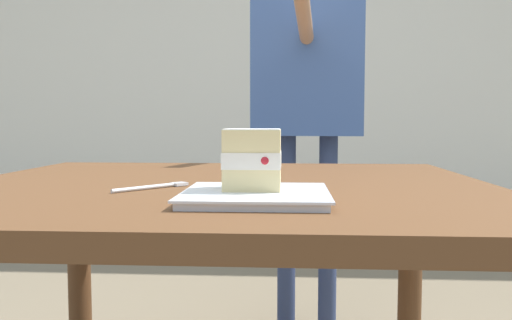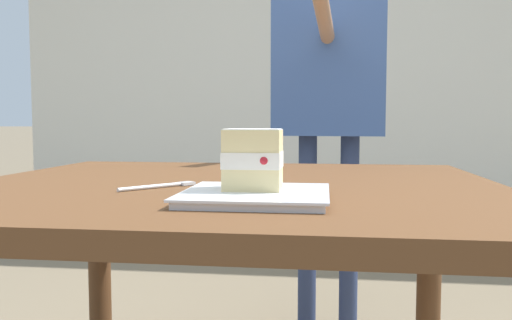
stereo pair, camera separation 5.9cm
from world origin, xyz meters
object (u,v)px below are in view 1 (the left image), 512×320
Objects in this scene: cake_slice at (253,159)px; dessert_fork at (156,186)px; dessert_plate at (256,195)px; diner_person at (308,70)px; patio_table at (222,226)px.

dessert_fork is at bearing -32.00° from cake_slice.
dessert_plate reaches higher than dessert_fork.
dessert_fork is (0.21, -0.14, -0.00)m from dessert_plate.
cake_slice is 0.24m from dessert_fork.
diner_person is (-0.33, -1.04, 0.32)m from dessert_fork.
diner_person is (-0.22, -0.93, 0.42)m from patio_table.
dessert_fork is (0.20, -0.12, -0.06)m from cake_slice.
dessert_plate is 1.71× the size of dessert_fork.
cake_slice is 0.73× the size of dessert_fork.
patio_table is 0.29m from dessert_plate.
diner_person is (-0.13, -1.17, 0.26)m from cake_slice.
dessert_plate is at bearing 83.85° from diner_person.
cake_slice reaches higher than dessert_fork.
cake_slice is at bearing 83.43° from diner_person.
patio_table is 0.30m from cake_slice.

